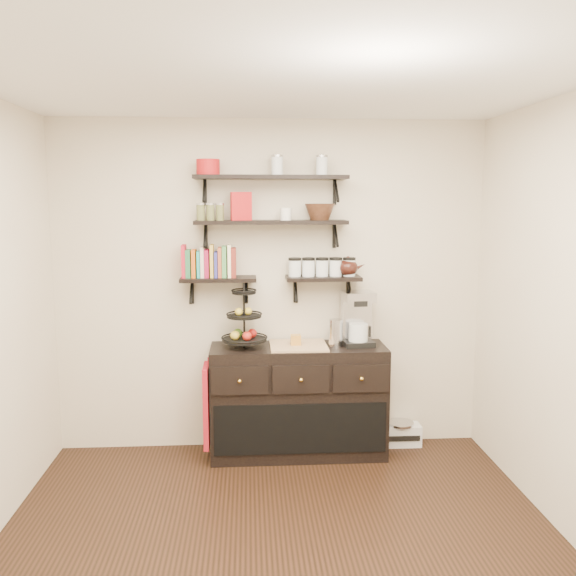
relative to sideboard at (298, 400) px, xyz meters
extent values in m
plane|color=black|center=(-0.21, -1.51, -0.45)|extent=(3.50, 3.50, 0.00)
cube|color=white|center=(-0.21, -1.51, 2.25)|extent=(3.50, 3.50, 0.02)
cube|color=beige|center=(-0.21, 0.24, 0.90)|extent=(3.50, 0.02, 2.70)
cube|color=black|center=(-0.21, 0.10, 1.78)|extent=(1.20, 0.27, 0.03)
cube|color=black|center=(-0.73, 0.22, 1.67)|extent=(0.02, 0.03, 0.20)
cube|color=black|center=(0.31, 0.22, 1.67)|extent=(0.02, 0.03, 0.20)
cube|color=black|center=(-0.21, 0.10, 1.43)|extent=(1.20, 0.27, 0.03)
cube|color=black|center=(-0.73, 0.22, 1.32)|extent=(0.02, 0.03, 0.20)
cube|color=black|center=(0.31, 0.22, 1.32)|extent=(0.02, 0.03, 0.20)
cube|color=black|center=(-0.63, 0.11, 0.98)|extent=(0.60, 0.25, 0.03)
cube|color=black|center=(-0.85, 0.22, 0.87)|extent=(0.02, 0.03, 0.20)
cube|color=black|center=(-0.41, 0.22, 0.87)|extent=(0.03, 0.03, 0.20)
cube|color=black|center=(0.21, 0.11, 0.98)|extent=(0.60, 0.25, 0.03)
cube|color=black|center=(-0.01, 0.22, 0.87)|extent=(0.03, 0.03, 0.20)
cube|color=black|center=(0.43, 0.22, 0.87)|extent=(0.02, 0.03, 0.20)
cube|color=red|center=(-0.89, 0.12, 1.10)|extent=(0.02, 0.15, 0.20)
cube|color=#26673F|center=(-0.86, 0.12, 1.12)|extent=(0.03, 0.15, 0.24)
cube|color=#C95512|center=(-0.82, 0.12, 1.10)|extent=(0.04, 0.15, 0.21)
cube|color=teal|center=(-0.78, 0.12, 1.12)|extent=(0.03, 0.15, 0.25)
cube|color=beige|center=(-0.75, 0.12, 1.11)|extent=(0.03, 0.15, 0.22)
cube|color=maroon|center=(-0.71, 0.12, 1.13)|extent=(0.04, 0.15, 0.26)
cube|color=gold|center=(-0.67, 0.12, 1.11)|extent=(0.03, 0.15, 0.23)
cube|color=navy|center=(-0.63, 0.12, 1.10)|extent=(0.03, 0.15, 0.20)
cube|color=#A3492E|center=(-0.59, 0.12, 1.12)|extent=(0.04, 0.15, 0.24)
cube|color=#468748|center=(-0.55, 0.12, 1.10)|extent=(0.03, 0.15, 0.21)
cube|color=#FFF7BF|center=(-0.52, 0.12, 1.12)|extent=(0.03, 0.15, 0.25)
cube|color=maroon|center=(-0.48, 0.12, 1.11)|extent=(0.02, 0.15, 0.22)
cylinder|color=silver|center=(-0.02, 0.12, 1.06)|extent=(0.10, 0.10, 0.13)
cylinder|color=silver|center=(0.09, 0.12, 1.06)|extent=(0.10, 0.10, 0.13)
cylinder|color=silver|center=(0.20, 0.12, 1.06)|extent=(0.10, 0.10, 0.13)
cylinder|color=silver|center=(0.31, 0.12, 1.06)|extent=(0.10, 0.10, 0.13)
cylinder|color=silver|center=(0.42, 0.12, 1.06)|extent=(0.10, 0.10, 0.13)
cube|color=black|center=(0.00, 0.00, 0.00)|extent=(1.40, 0.45, 0.90)
cube|color=tan|center=(0.00, 0.00, 0.46)|extent=(0.45, 0.41, 0.02)
sphere|color=gold|center=(-0.47, -0.25, 0.25)|extent=(0.04, 0.04, 0.04)
sphere|color=gold|center=(0.00, -0.25, 0.25)|extent=(0.04, 0.04, 0.04)
sphere|color=gold|center=(0.47, -0.25, 0.25)|extent=(0.04, 0.04, 0.04)
cylinder|color=black|center=(-0.43, 0.00, 0.71)|extent=(0.02, 0.02, 0.52)
cylinder|color=black|center=(-0.43, 0.00, 0.51)|extent=(0.36, 0.36, 0.01)
cylinder|color=black|center=(-0.43, 0.00, 0.70)|extent=(0.27, 0.27, 0.02)
cylinder|color=black|center=(-0.43, 0.00, 0.89)|extent=(0.19, 0.19, 0.02)
sphere|color=#B21914|center=(-0.37, 0.04, 0.55)|extent=(0.07, 0.07, 0.07)
sphere|color=gold|center=(-0.47, 0.00, 0.74)|extent=(0.06, 0.06, 0.06)
cube|color=#B07728|center=(-0.02, 0.00, 0.50)|extent=(0.08, 0.08, 0.08)
cube|color=black|center=(0.48, 0.00, 0.47)|extent=(0.26, 0.24, 0.04)
cube|color=silver|center=(0.48, 0.08, 0.65)|extent=(0.25, 0.11, 0.37)
cube|color=silver|center=(0.48, 0.00, 0.85)|extent=(0.26, 0.24, 0.08)
cylinder|color=silver|center=(0.48, -0.02, 0.56)|extent=(0.17, 0.17, 0.14)
cylinder|color=silver|center=(0.30, -0.02, 0.56)|extent=(0.11, 0.11, 0.22)
cube|color=#A71229|center=(-0.73, -0.10, 0.01)|extent=(0.04, 0.28, 0.65)
cube|color=silver|center=(0.88, 0.13, -0.36)|extent=(0.34, 0.17, 0.18)
cylinder|color=silver|center=(0.88, 0.13, -0.26)|extent=(0.22, 0.22, 0.02)
cube|color=black|center=(0.88, 0.04, -0.36)|extent=(0.29, 0.01, 0.04)
cube|color=#AB1316|center=(-0.44, 0.10, 1.56)|extent=(0.17, 0.09, 0.22)
cylinder|color=white|center=(-0.09, 0.10, 1.50)|extent=(0.09, 0.09, 0.10)
cylinder|color=#AB1316|center=(-0.70, 0.10, 1.86)|extent=(0.18, 0.18, 0.12)
camera|label=1|loc=(-0.39, -4.72, 1.61)|focal=38.00mm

